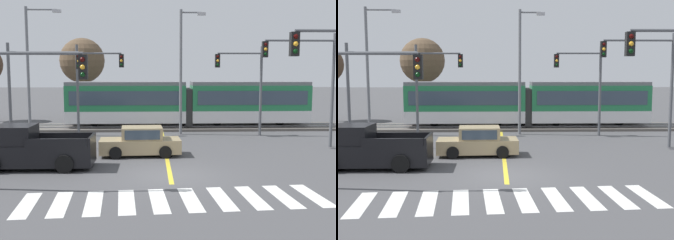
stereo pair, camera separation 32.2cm
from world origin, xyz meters
TOP-DOWN VIEW (x-y plane):
  - ground_plane at (0.00, 0.00)m, footprint 200.00×200.00m
  - track_bed at (0.00, 14.92)m, footprint 120.00×4.00m
  - rail_near at (0.00, 14.20)m, footprint 120.00×0.08m
  - rail_far at (0.00, 15.64)m, footprint 120.00×0.08m
  - light_rail_tram at (2.06, 14.91)m, footprint 18.50×2.64m
  - crosswalk_stripe_0 at (-4.94, -3.78)m, footprint 0.76×2.83m
  - crosswalk_stripe_1 at (-3.84, -3.70)m, footprint 0.76×2.83m
  - crosswalk_stripe_2 at (-2.74, -3.63)m, footprint 0.76×2.83m
  - crosswalk_stripe_3 at (-1.65, -3.55)m, footprint 0.76×2.83m
  - crosswalk_stripe_4 at (-0.55, -3.47)m, footprint 0.76×2.83m
  - crosswalk_stripe_5 at (0.55, -3.39)m, footprint 0.76×2.83m
  - crosswalk_stripe_6 at (1.65, -3.31)m, footprint 0.76×2.83m
  - crosswalk_stripe_7 at (2.74, -3.23)m, footprint 0.76×2.83m
  - crosswalk_stripe_8 at (3.84, -3.15)m, footprint 0.76×2.83m
  - crosswalk_stripe_9 at (4.94, -3.07)m, footprint 0.76×2.83m
  - lane_centre_line at (0.00, 5.74)m, footprint 0.20×14.34m
  - sedan_crossing at (-1.36, 4.38)m, footprint 4.27×2.06m
  - pickup_truck at (-6.27, 1.62)m, footprint 5.40×2.24m
  - traffic_light_mid_right at (8.29, 6.41)m, footprint 4.25×0.38m
  - traffic_light_far_right at (5.64, 10.98)m, footprint 3.25×0.38m
  - traffic_light_mid_left at (-7.42, 6.92)m, footprint 4.25×0.38m
  - traffic_light_far_left at (-4.74, 11.46)m, footprint 3.25×0.38m
  - traffic_light_near_left at (-5.48, -1.80)m, footprint 3.75×0.38m
  - street_lamp_west at (-8.95, 11.82)m, footprint 2.45×0.28m
  - street_lamp_centre at (1.42, 11.75)m, footprint 1.80×0.28m
  - bare_tree_west at (-6.92, 20.79)m, footprint 4.01×4.01m

SIDE VIEW (x-z plane):
  - ground_plane at x=0.00m, z-range 0.00..0.00m
  - lane_centre_line at x=0.00m, z-range 0.00..0.01m
  - crosswalk_stripe_0 at x=-4.94m, z-range 0.00..0.01m
  - crosswalk_stripe_1 at x=-3.84m, z-range 0.00..0.01m
  - crosswalk_stripe_2 at x=-2.74m, z-range 0.00..0.01m
  - crosswalk_stripe_3 at x=-1.65m, z-range 0.00..0.01m
  - crosswalk_stripe_4 at x=-0.55m, z-range 0.00..0.01m
  - crosswalk_stripe_5 at x=0.55m, z-range 0.00..0.01m
  - crosswalk_stripe_6 at x=1.65m, z-range 0.00..0.01m
  - crosswalk_stripe_7 at x=2.74m, z-range 0.00..0.01m
  - crosswalk_stripe_8 at x=3.84m, z-range 0.00..0.01m
  - crosswalk_stripe_9 at x=4.94m, z-range 0.00..0.01m
  - track_bed at x=0.00m, z-range 0.00..0.18m
  - rail_near at x=0.00m, z-range 0.18..0.28m
  - rail_far at x=0.00m, z-range 0.18..0.28m
  - sedan_crossing at x=-1.36m, z-range -0.06..1.46m
  - pickup_truck at x=-6.27m, z-range -0.15..1.83m
  - light_rail_tram at x=2.06m, z-range 0.33..3.76m
  - traffic_light_near_left at x=-5.48m, z-range 0.86..6.47m
  - traffic_light_mid_left at x=-7.42m, z-range 0.96..6.97m
  - traffic_light_far_right at x=5.64m, z-range 0.93..7.01m
  - traffic_light_far_left at x=-4.74m, z-range 0.90..7.09m
  - traffic_light_mid_right at x=8.29m, z-range 1.08..7.63m
  - street_lamp_centre at x=1.42m, z-range 0.53..9.12m
  - street_lamp_west at x=-8.95m, z-range 0.61..9.35m
  - bare_tree_west at x=-6.92m, z-range 1.66..9.02m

